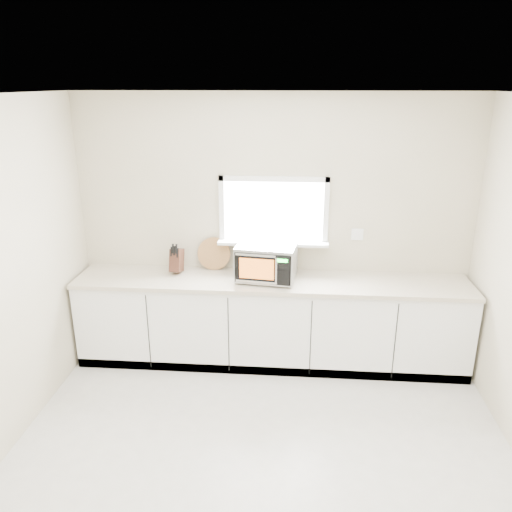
# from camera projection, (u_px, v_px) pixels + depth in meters

# --- Properties ---
(ground) EXTENTS (4.00, 4.00, 0.00)m
(ground) POSITION_uv_depth(u_px,v_px,m) (258.00, 481.00, 3.67)
(ground) COLOR beige
(ground) RESTS_ON ground
(back_wall) EXTENTS (4.00, 0.17, 2.70)m
(back_wall) POSITION_uv_depth(u_px,v_px,m) (273.00, 228.00, 5.10)
(back_wall) COLOR beige
(back_wall) RESTS_ON ground
(cabinets) EXTENTS (3.92, 0.60, 0.88)m
(cabinets) POSITION_uv_depth(u_px,v_px,m) (271.00, 323.00, 5.12)
(cabinets) COLOR white
(cabinets) RESTS_ON ground
(countertop) EXTENTS (3.92, 0.64, 0.04)m
(countertop) POSITION_uv_depth(u_px,v_px,m) (271.00, 281.00, 4.96)
(countertop) COLOR beige
(countertop) RESTS_ON cabinets
(microwave) EXTENTS (0.61, 0.52, 0.36)m
(microwave) POSITION_uv_depth(u_px,v_px,m) (267.00, 261.00, 4.90)
(microwave) COLOR black
(microwave) RESTS_ON countertop
(knife_block) EXTENTS (0.13, 0.23, 0.33)m
(knife_block) POSITION_uv_depth(u_px,v_px,m) (177.00, 260.00, 5.09)
(knife_block) COLOR #402316
(knife_block) RESTS_ON countertop
(cutting_board) EXTENTS (0.34, 0.08, 0.34)m
(cutting_board) POSITION_uv_depth(u_px,v_px,m) (214.00, 254.00, 5.18)
(cutting_board) COLOR #B08744
(cutting_board) RESTS_ON countertop
(coffee_grinder) EXTENTS (0.15, 0.15, 0.24)m
(coffee_grinder) POSITION_uv_depth(u_px,v_px,m) (290.00, 266.00, 4.98)
(coffee_grinder) COLOR #B5B8BC
(coffee_grinder) RESTS_ON countertop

